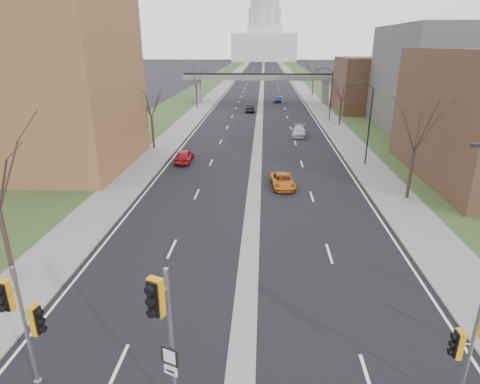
# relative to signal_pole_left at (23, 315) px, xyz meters

# --- Properties ---
(road_surface) EXTENTS (20.00, 600.00, 0.01)m
(road_surface) POSITION_rel_signal_pole_left_xyz_m (7.61, 149.28, -3.40)
(road_surface) COLOR black
(road_surface) RESTS_ON ground
(median_strip) EXTENTS (1.20, 600.00, 0.02)m
(median_strip) POSITION_rel_signal_pole_left_xyz_m (7.61, 149.28, -3.40)
(median_strip) COLOR gray
(median_strip) RESTS_ON ground
(sidewalk_right) EXTENTS (4.00, 600.00, 0.12)m
(sidewalk_right) POSITION_rel_signal_pole_left_xyz_m (19.61, 149.28, -3.34)
(sidewalk_right) COLOR gray
(sidewalk_right) RESTS_ON ground
(sidewalk_left) EXTENTS (4.00, 600.00, 0.12)m
(sidewalk_left) POSITION_rel_signal_pole_left_xyz_m (-4.39, 149.28, -3.34)
(sidewalk_left) COLOR gray
(sidewalk_left) RESTS_ON ground
(grass_verge_right) EXTENTS (8.00, 600.00, 0.10)m
(grass_verge_right) POSITION_rel_signal_pole_left_xyz_m (25.61, 149.28, -3.35)
(grass_verge_right) COLOR #2A421E
(grass_verge_right) RESTS_ON ground
(grass_verge_left) EXTENTS (8.00, 600.00, 0.10)m
(grass_verge_left) POSITION_rel_signal_pole_left_xyz_m (-10.39, 149.28, -3.35)
(grass_verge_left) COLOR #2A421E
(grass_verge_left) RESTS_ON ground
(commercial_block_mid) EXTENTS (18.00, 22.00, 15.00)m
(commercial_block_mid) POSITION_rel_signal_pole_left_xyz_m (35.61, 51.28, 4.10)
(commercial_block_mid) COLOR #575550
(commercial_block_mid) RESTS_ON ground
(commercial_block_far) EXTENTS (14.00, 14.00, 10.00)m
(commercial_block_far) POSITION_rel_signal_pole_left_xyz_m (29.61, 69.28, 1.60)
(commercial_block_far) COLOR #513A25
(commercial_block_far) RESTS_ON ground
(pedestrian_bridge) EXTENTS (34.00, 3.00, 6.45)m
(pedestrian_bridge) POSITION_rel_signal_pole_left_xyz_m (7.61, 79.28, 1.44)
(pedestrian_bridge) COLOR slate
(pedestrian_bridge) RESTS_ON ground
(capitol) EXTENTS (48.00, 42.00, 55.75)m
(capitol) POSITION_rel_signal_pole_left_xyz_m (7.61, 319.28, 15.20)
(capitol) COLOR silver
(capitol) RESTS_ON ground
(streetlight_mid) EXTENTS (2.61, 0.20, 8.70)m
(streetlight_mid) POSITION_rel_signal_pole_left_xyz_m (18.60, 31.28, 3.55)
(streetlight_mid) COLOR black
(streetlight_mid) RESTS_ON sidewalk_right
(streetlight_far) EXTENTS (2.61, 0.20, 8.70)m
(streetlight_far) POSITION_rel_signal_pole_left_xyz_m (18.60, 57.28, 3.55)
(streetlight_far) COLOR black
(streetlight_far) RESTS_ON sidewalk_right
(tree_left_b) EXTENTS (6.75, 6.75, 8.81)m
(tree_left_b) POSITION_rel_signal_pole_left_xyz_m (-5.39, 37.28, 2.82)
(tree_left_b) COLOR #382B21
(tree_left_b) RESTS_ON sidewalk_left
(tree_left_c) EXTENTS (7.65, 7.65, 9.99)m
(tree_left_c) POSITION_rel_signal_pole_left_xyz_m (-5.39, 71.28, 3.64)
(tree_left_c) COLOR #382B21
(tree_left_c) RESTS_ON sidewalk_left
(tree_right_a) EXTENTS (7.20, 7.20, 9.40)m
(tree_right_a) POSITION_rel_signal_pole_left_xyz_m (20.61, 21.28, 3.23)
(tree_right_a) COLOR #382B21
(tree_right_a) RESTS_ON sidewalk_right
(tree_right_b) EXTENTS (6.30, 6.30, 8.22)m
(tree_right_b) POSITION_rel_signal_pole_left_xyz_m (20.61, 54.28, 2.42)
(tree_right_b) COLOR #382B21
(tree_right_b) RESTS_ON sidewalk_right
(tree_right_c) EXTENTS (7.65, 7.65, 9.99)m
(tree_right_c) POSITION_rel_signal_pole_left_xyz_m (20.61, 94.28, 3.64)
(tree_right_c) COLOR #382B21
(tree_right_c) RESTS_ON sidewalk_right
(signal_pole_left) EXTENTS (1.05, 0.88, 5.20)m
(signal_pole_left) POSITION_rel_signal_pole_left_xyz_m (0.00, 0.00, 0.00)
(signal_pole_left) COLOR gray
(signal_pole_left) RESTS_ON ground
(signal_pole_median) EXTENTS (0.85, 0.98, 5.88)m
(signal_pole_median) POSITION_rel_signal_pole_left_xyz_m (5.29, -0.98, 0.69)
(signal_pole_median) COLOR gray
(signal_pole_median) RESTS_ON ground
(signal_pole_right) EXTENTS (0.88, 0.83, 4.76)m
(signal_pole_right) POSITION_rel_signal_pole_left_xyz_m (15.35, -0.09, -0.29)
(signal_pole_right) COLOR gray
(signal_pole_right) RESTS_ON ground
(car_left_near) EXTENTS (1.82, 4.32, 1.46)m
(car_left_near) POSITION_rel_signal_pole_left_xyz_m (-0.38, 31.30, -2.67)
(car_left_near) COLOR maroon
(car_left_near) RESTS_ON ground
(car_left_far) EXTENTS (1.90, 4.64, 1.50)m
(car_left_far) POSITION_rel_signal_pole_left_xyz_m (5.61, 67.24, -2.66)
(car_left_far) COLOR black
(car_left_far) RESTS_ON ground
(car_right_near) EXTENTS (2.41, 4.54, 1.22)m
(car_right_near) POSITION_rel_signal_pole_left_xyz_m (10.18, 23.68, -2.80)
(car_right_near) COLOR #BA5F13
(car_right_near) RESTS_ON ground
(car_right_mid) EXTENTS (2.43, 4.92, 1.38)m
(car_right_mid) POSITION_rel_signal_pole_left_xyz_m (13.42, 45.60, -2.72)
(car_right_mid) COLOR #AFAEB6
(car_right_mid) RESTS_ON ground
(car_right_far) EXTENTS (1.85, 4.10, 1.36)m
(car_right_far) POSITION_rel_signal_pole_left_xyz_m (11.50, 81.19, -2.72)
(car_right_far) COLOR navy
(car_right_far) RESTS_ON ground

